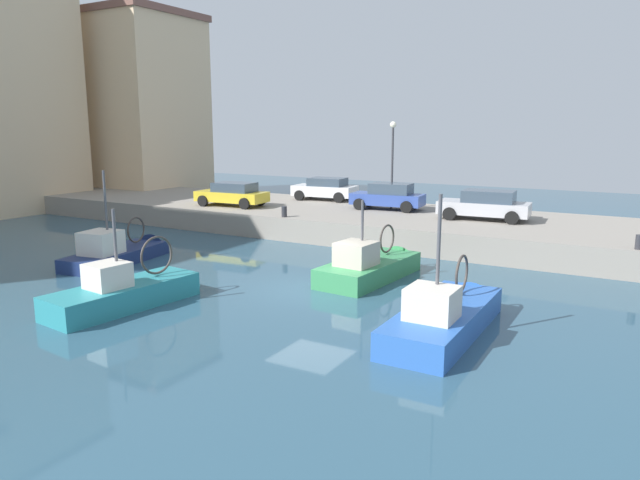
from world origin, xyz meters
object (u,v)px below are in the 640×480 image
(parked_car_silver, at_px, (485,205))
(mooring_bollard_mid, at_px, (639,242))
(parked_car_blue, at_px, (388,196))
(parked_car_yellow, at_px, (232,194))
(mooring_bollard_north, at_px, (284,212))
(fishing_boat_green, at_px, (373,274))
(fishing_boat_teal, at_px, (132,301))
(fishing_boat_navy, at_px, (122,257))
(fishing_boat_blue, at_px, (447,326))
(parked_car_white, at_px, (325,189))
(quay_streetlamp, at_px, (393,150))

(parked_car_silver, relative_size, mooring_bollard_mid, 8.15)
(parked_car_blue, distance_m, parked_car_yellow, 9.02)
(mooring_bollard_north, bearing_deg, fishing_boat_green, -122.61)
(fishing_boat_teal, bearing_deg, mooring_bollard_north, 8.66)
(fishing_boat_navy, xyz_separation_m, parked_car_yellow, (9.54, 1.43, 1.75))
(fishing_boat_blue, bearing_deg, parked_car_silver, 10.23)
(fishing_boat_green, relative_size, parked_car_white, 1.45)
(fishing_boat_teal, distance_m, parked_car_yellow, 15.44)
(fishing_boat_green, distance_m, mooring_bollard_north, 8.59)
(parked_car_silver, distance_m, mooring_bollard_mid, 8.09)
(fishing_boat_green, relative_size, parked_car_blue, 1.44)
(fishing_boat_navy, height_order, parked_car_white, fishing_boat_navy)
(fishing_boat_green, distance_m, parked_car_white, 14.76)
(parked_car_silver, bearing_deg, parked_car_white, 74.71)
(mooring_bollard_mid, bearing_deg, parked_car_white, 67.88)
(quay_streetlamp, bearing_deg, parked_car_silver, -104.27)
(fishing_boat_green, height_order, parked_car_silver, fishing_boat_green)
(parked_car_silver, height_order, mooring_bollard_mid, parked_car_silver)
(mooring_bollard_mid, bearing_deg, fishing_boat_teal, 129.68)
(fishing_boat_teal, distance_m, quay_streetlamp, 18.05)
(fishing_boat_navy, relative_size, mooring_bollard_north, 10.80)
(parked_car_yellow, bearing_deg, fishing_boat_blue, -123.76)
(fishing_boat_green, relative_size, parked_car_yellow, 1.37)
(parked_car_silver, relative_size, parked_car_blue, 1.09)
(fishing_boat_teal, xyz_separation_m, parked_car_blue, (16.95, -1.73, 1.83))
(quay_streetlamp, bearing_deg, fishing_boat_teal, 174.38)
(fishing_boat_green, relative_size, mooring_bollard_mid, 10.74)
(parked_car_blue, relative_size, parked_car_white, 1.01)
(parked_car_silver, relative_size, quay_streetlamp, 0.93)
(parked_car_blue, bearing_deg, parked_car_white, 68.82)
(fishing_boat_blue, bearing_deg, mooring_bollard_mid, -26.63)
(fishing_boat_navy, bearing_deg, mooring_bollard_mid, -68.86)
(fishing_boat_green, height_order, quay_streetlamp, quay_streetlamp)
(parked_car_silver, bearing_deg, fishing_boat_teal, 155.41)
(fishing_boat_blue, bearing_deg, parked_car_yellow, 56.24)
(fishing_boat_navy, bearing_deg, fishing_boat_green, -74.44)
(mooring_bollard_mid, height_order, mooring_bollard_north, same)
(fishing_boat_navy, bearing_deg, quay_streetlamp, -27.95)
(fishing_boat_teal, bearing_deg, parked_car_white, 10.23)
(parked_car_silver, height_order, mooring_bollard_north, parked_car_silver)
(fishing_boat_green, distance_m, parked_car_blue, 10.55)
(fishing_boat_navy, relative_size, parked_car_yellow, 1.38)
(fishing_boat_teal, bearing_deg, fishing_boat_blue, -73.83)
(fishing_boat_green, bearing_deg, parked_car_white, 36.77)
(fishing_boat_blue, height_order, fishing_boat_green, fishing_boat_blue)
(parked_car_white, bearing_deg, quay_streetlamp, -106.41)
(fishing_boat_green, height_order, mooring_bollard_north, fishing_boat_green)
(fishing_boat_blue, bearing_deg, parked_car_white, 39.13)
(parked_car_blue, bearing_deg, mooring_bollard_north, 145.66)
(quay_streetlamp, bearing_deg, fishing_boat_blue, -151.34)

